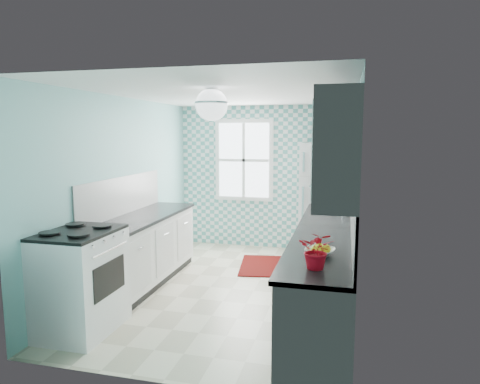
% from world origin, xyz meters
% --- Properties ---
extents(floor, '(3.00, 4.40, 0.02)m').
position_xyz_m(floor, '(0.00, 0.00, -0.01)').
color(floor, '#EEE3C2').
rests_on(floor, ground).
extents(ceiling, '(3.00, 4.40, 0.02)m').
position_xyz_m(ceiling, '(0.00, 0.00, 2.51)').
color(ceiling, white).
rests_on(ceiling, wall_back).
extents(wall_back, '(3.00, 0.02, 2.50)m').
position_xyz_m(wall_back, '(0.00, 2.21, 1.25)').
color(wall_back, '#82C7C5').
rests_on(wall_back, floor).
extents(wall_front, '(3.00, 0.02, 2.50)m').
position_xyz_m(wall_front, '(0.00, -2.21, 1.25)').
color(wall_front, '#82C7C5').
rests_on(wall_front, floor).
extents(wall_left, '(0.02, 4.40, 2.50)m').
position_xyz_m(wall_left, '(-1.51, 0.00, 1.25)').
color(wall_left, '#82C7C5').
rests_on(wall_left, floor).
extents(wall_right, '(0.02, 4.40, 2.50)m').
position_xyz_m(wall_right, '(1.51, 0.00, 1.25)').
color(wall_right, '#82C7C5').
rests_on(wall_right, floor).
extents(accent_wall, '(3.00, 0.01, 2.50)m').
position_xyz_m(accent_wall, '(0.00, 2.19, 1.25)').
color(accent_wall, teal).
rests_on(accent_wall, wall_back).
extents(window, '(1.04, 0.05, 1.44)m').
position_xyz_m(window, '(-0.35, 2.16, 1.55)').
color(window, white).
rests_on(window, wall_back).
extents(backsplash_right, '(0.02, 3.60, 0.51)m').
position_xyz_m(backsplash_right, '(1.49, -0.40, 1.20)').
color(backsplash_right, white).
rests_on(backsplash_right, wall_right).
extents(backsplash_left, '(0.02, 2.15, 0.51)m').
position_xyz_m(backsplash_left, '(-1.49, -0.07, 1.20)').
color(backsplash_left, white).
rests_on(backsplash_left, wall_left).
extents(upper_cabinets_right, '(0.33, 3.20, 0.90)m').
position_xyz_m(upper_cabinets_right, '(1.33, -0.60, 1.90)').
color(upper_cabinets_right, white).
rests_on(upper_cabinets_right, wall_right).
extents(upper_cabinet_fridge, '(0.40, 0.74, 0.40)m').
position_xyz_m(upper_cabinet_fridge, '(1.30, 1.83, 2.25)').
color(upper_cabinet_fridge, white).
rests_on(upper_cabinet_fridge, wall_right).
extents(ceiling_light, '(0.34, 0.34, 0.35)m').
position_xyz_m(ceiling_light, '(0.00, -0.80, 2.32)').
color(ceiling_light, silver).
rests_on(ceiling_light, ceiling).
extents(base_cabinets_right, '(0.60, 3.60, 0.90)m').
position_xyz_m(base_cabinets_right, '(1.20, -0.40, 0.45)').
color(base_cabinets_right, white).
rests_on(base_cabinets_right, floor).
extents(countertop_right, '(0.63, 3.60, 0.04)m').
position_xyz_m(countertop_right, '(1.19, -0.40, 0.92)').
color(countertop_right, black).
rests_on(countertop_right, base_cabinets_right).
extents(base_cabinets_left, '(0.60, 2.15, 0.90)m').
position_xyz_m(base_cabinets_left, '(-1.20, -0.07, 0.45)').
color(base_cabinets_left, white).
rests_on(base_cabinets_left, floor).
extents(countertop_left, '(0.63, 2.15, 0.04)m').
position_xyz_m(countertop_left, '(-1.19, -0.07, 0.92)').
color(countertop_left, black).
rests_on(countertop_left, base_cabinets_left).
extents(fridge, '(0.81, 0.80, 1.87)m').
position_xyz_m(fridge, '(1.11, 1.78, 0.93)').
color(fridge, white).
rests_on(fridge, floor).
extents(stove, '(0.69, 0.86, 1.04)m').
position_xyz_m(stove, '(-1.20, -1.51, 0.54)').
color(stove, white).
rests_on(stove, floor).
extents(sink, '(0.52, 0.44, 0.53)m').
position_xyz_m(sink, '(1.20, 0.53, 0.93)').
color(sink, silver).
rests_on(sink, countertop_right).
extents(rug, '(0.88, 1.15, 0.02)m').
position_xyz_m(rug, '(0.24, 1.05, 0.01)').
color(rug, maroon).
rests_on(rug, floor).
extents(dish_towel, '(0.02, 0.22, 0.33)m').
position_xyz_m(dish_towel, '(0.89, 0.34, 0.48)').
color(dish_towel, teal).
rests_on(dish_towel, base_cabinets_right).
extents(fruit_bowl, '(0.31, 0.31, 0.07)m').
position_xyz_m(fruit_bowl, '(1.20, -1.43, 0.97)').
color(fruit_bowl, silver).
rests_on(fruit_bowl, countertop_right).
extents(potted_plant, '(0.31, 0.27, 0.31)m').
position_xyz_m(potted_plant, '(1.20, -1.83, 1.10)').
color(potted_plant, red).
rests_on(potted_plant, countertop_right).
extents(soap_bottle, '(0.10, 0.10, 0.19)m').
position_xyz_m(soap_bottle, '(1.25, 0.84, 1.03)').
color(soap_bottle, '#B3C2C9').
rests_on(soap_bottle, countertop_right).
extents(microwave, '(0.49, 0.35, 0.26)m').
position_xyz_m(microwave, '(1.11, 1.78, 2.00)').
color(microwave, white).
rests_on(microwave, fridge).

